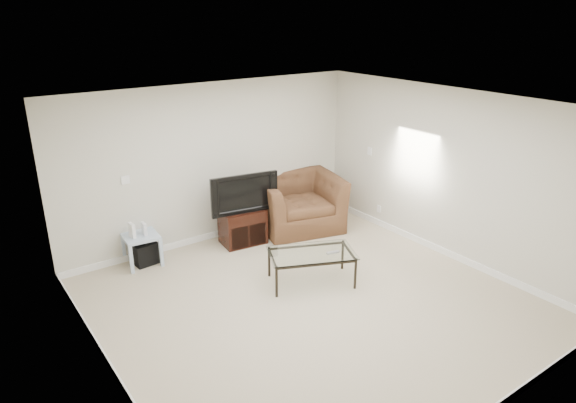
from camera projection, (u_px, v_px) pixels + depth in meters
floor at (311, 302)px, 6.53m from camera, size 5.00×5.00×0.00m
ceiling at (315, 106)px, 5.65m from camera, size 5.00×5.00×0.00m
wall_back at (213, 163)px, 7.99m from camera, size 5.00×0.02×2.50m
wall_left at (100, 270)px, 4.73m from camera, size 0.02×5.00×2.50m
wall_right at (448, 174)px, 7.46m from camera, size 0.02×5.00×2.50m
plate_back at (125, 180)px, 7.22m from camera, size 0.12×0.02×0.12m
plate_right_switch at (370, 151)px, 8.67m from camera, size 0.02×0.09×0.13m
plate_right_outlet at (379, 209)px, 8.77m from camera, size 0.02×0.08×0.12m
tv_stand at (243, 226)px, 8.12m from camera, size 0.72×0.54×0.56m
dvd_player at (243, 216)px, 8.02m from camera, size 0.39×0.29×0.05m
television at (242, 192)px, 7.89m from camera, size 1.02×0.37×0.62m
side_table at (142, 249)px, 7.45m from camera, size 0.51×0.51×0.46m
subwoofer at (144, 253)px, 7.51m from camera, size 0.36×0.36×0.33m
game_console at (132, 230)px, 7.27m from camera, size 0.06×0.16×0.21m
game_case at (144, 229)px, 7.35m from camera, size 0.05×0.14×0.18m
recliner at (298, 194)px, 8.60m from camera, size 1.54×1.20×1.19m
coffee_table at (311, 267)px, 6.95m from camera, size 1.31×1.05×0.45m
remote at (333, 252)px, 6.84m from camera, size 0.19×0.09×0.02m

